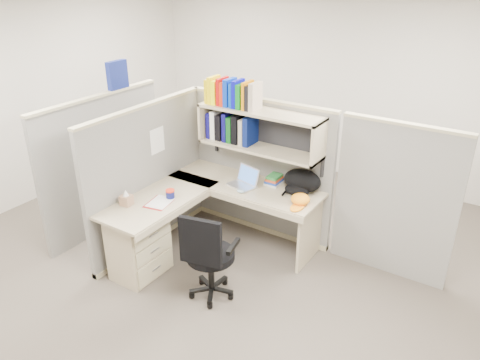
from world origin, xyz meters
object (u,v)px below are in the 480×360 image
Objects in this scene: snack_canister at (170,194)px; task_chair at (209,269)px; backpack at (300,182)px; desk at (168,230)px; laptop at (242,177)px.

task_chair is at bearing -25.13° from snack_canister.
desk is at bearing -126.07° from backpack.
laptop is 0.80m from snack_canister.
snack_canister is (-0.47, -0.64, -0.06)m from laptop.
laptop is 3.16× the size of snack_canister.
desk is 1.81× the size of task_chair.
backpack is (0.60, 0.20, 0.01)m from laptop.
desk is 4.23× the size of backpack.
snack_canister is at bearing -113.16° from laptop.
backpack is (1.01, 1.00, 0.41)m from desk.
backpack is at bearing 44.72° from desk.
desk is 0.98m from laptop.
desk is 0.71m from task_chair.
snack_canister is 0.10× the size of task_chair.
task_chair is (-0.33, -1.19, -0.51)m from backpack.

